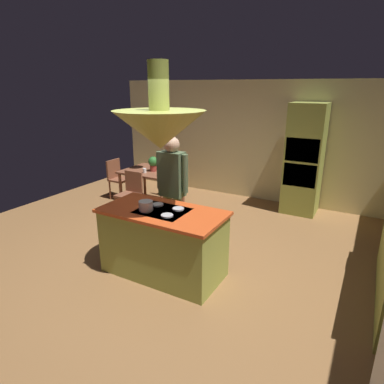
% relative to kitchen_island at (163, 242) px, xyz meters
% --- Properties ---
extents(ground, '(8.16, 8.16, 0.00)m').
position_rel_kitchen_island_xyz_m(ground, '(0.00, 0.20, -0.46)').
color(ground, olive).
extents(wall_back, '(6.80, 0.10, 2.55)m').
position_rel_kitchen_island_xyz_m(wall_back, '(0.00, 3.65, 0.82)').
color(wall_back, beige).
rests_on(wall_back, ground).
extents(kitchen_island, '(1.62, 0.83, 0.93)m').
position_rel_kitchen_island_xyz_m(kitchen_island, '(0.00, 0.00, 0.00)').
color(kitchen_island, '#939E42').
rests_on(kitchen_island, ground).
extents(oven_tower, '(0.66, 0.62, 2.13)m').
position_rel_kitchen_island_xyz_m(oven_tower, '(1.10, 3.24, 0.61)').
color(oven_tower, '#939E42').
rests_on(oven_tower, ground).
extents(dining_table, '(1.15, 0.94, 0.76)m').
position_rel_kitchen_island_xyz_m(dining_table, '(-1.70, 2.10, 0.21)').
color(dining_table, brown).
rests_on(dining_table, ground).
extents(person_at_island, '(0.53, 0.23, 1.74)m').
position_rel_kitchen_island_xyz_m(person_at_island, '(-0.28, 0.69, 0.55)').
color(person_at_island, tan).
rests_on(person_at_island, ground).
extents(range_hood, '(1.10, 1.10, 1.00)m').
position_rel_kitchen_island_xyz_m(range_hood, '(0.00, 0.00, 1.50)').
color(range_hood, '#939E42').
extents(pendant_light_over_table, '(0.32, 0.32, 0.82)m').
position_rel_kitchen_island_xyz_m(pendant_light_over_table, '(-1.70, 2.10, 1.40)').
color(pendant_light_over_table, beige).
extents(chair_facing_island, '(0.40, 0.40, 0.87)m').
position_rel_kitchen_island_xyz_m(chair_facing_island, '(-1.70, 1.41, 0.05)').
color(chair_facing_island, brown).
rests_on(chair_facing_island, ground).
extents(chair_by_back_wall, '(0.40, 0.40, 0.87)m').
position_rel_kitchen_island_xyz_m(chair_by_back_wall, '(-1.70, 2.79, 0.05)').
color(chair_by_back_wall, brown).
rests_on(chair_by_back_wall, ground).
extents(chair_at_corner, '(0.40, 0.40, 0.87)m').
position_rel_kitchen_island_xyz_m(chair_at_corner, '(-2.65, 2.10, 0.05)').
color(chair_at_corner, brown).
rests_on(chair_at_corner, ground).
extents(potted_plant_on_table, '(0.20, 0.20, 0.30)m').
position_rel_kitchen_island_xyz_m(potted_plant_on_table, '(-1.63, 2.07, 0.47)').
color(potted_plant_on_table, '#99382D').
rests_on(potted_plant_on_table, dining_table).
extents(cup_on_table, '(0.07, 0.07, 0.09)m').
position_rel_kitchen_island_xyz_m(cup_on_table, '(-1.70, 1.87, 0.35)').
color(cup_on_table, white).
rests_on(cup_on_table, dining_table).
extents(cooking_pot_on_cooktop, '(0.18, 0.18, 0.12)m').
position_rel_kitchen_island_xyz_m(cooking_pot_on_cooktop, '(-0.16, -0.13, 0.53)').
color(cooking_pot_on_cooktop, '#B2B2B7').
rests_on(cooking_pot_on_cooktop, kitchen_island).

